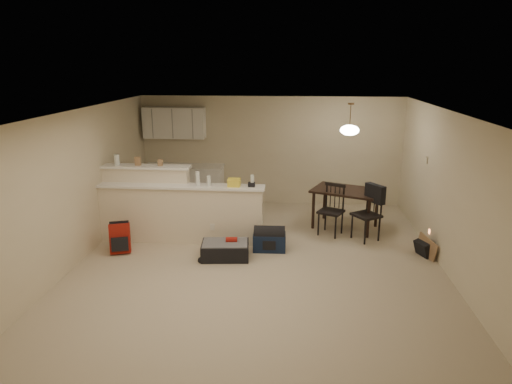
# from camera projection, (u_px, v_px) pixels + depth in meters

# --- Properties ---
(room) EXTENTS (7.00, 7.02, 2.50)m
(room) POSITION_uv_depth(u_px,v_px,m) (258.00, 192.00, 7.23)
(room) COLOR #B9A98E
(room) RESTS_ON ground
(breakfast_bar) EXTENTS (3.08, 0.58, 1.39)m
(breakfast_bar) POSITION_uv_depth(u_px,v_px,m) (169.00, 209.00, 8.49)
(breakfast_bar) COLOR beige
(breakfast_bar) RESTS_ON ground
(upper_cabinets) EXTENTS (1.40, 0.34, 0.70)m
(upper_cabinets) POSITION_uv_depth(u_px,v_px,m) (174.00, 123.00, 10.41)
(upper_cabinets) COLOR white
(upper_cabinets) RESTS_ON room
(kitchen_counter) EXTENTS (1.80, 0.60, 0.90)m
(kitchen_counter) POSITION_uv_depth(u_px,v_px,m) (184.00, 186.00, 10.67)
(kitchen_counter) COLOR white
(kitchen_counter) RESTS_ON ground
(thermostat) EXTENTS (0.02, 0.12, 0.12)m
(thermostat) POSITION_uv_depth(u_px,v_px,m) (427.00, 160.00, 8.40)
(thermostat) COLOR beige
(thermostat) RESTS_ON room
(jar) EXTENTS (0.10, 0.10, 0.20)m
(jar) POSITION_uv_depth(u_px,v_px,m) (117.00, 160.00, 8.46)
(jar) COLOR silver
(jar) RESTS_ON breakfast_bar
(cereal_box) EXTENTS (0.10, 0.07, 0.16)m
(cereal_box) POSITION_uv_depth(u_px,v_px,m) (138.00, 161.00, 8.43)
(cereal_box) COLOR #97724E
(cereal_box) RESTS_ON breakfast_bar
(small_box) EXTENTS (0.08, 0.06, 0.12)m
(small_box) POSITION_uv_depth(u_px,v_px,m) (160.00, 163.00, 8.40)
(small_box) COLOR #97724E
(small_box) RESTS_ON breakfast_bar
(bottle_a) EXTENTS (0.07, 0.07, 0.26)m
(bottle_a) POSITION_uv_depth(u_px,v_px,m) (198.00, 178.00, 8.19)
(bottle_a) COLOR silver
(bottle_a) RESTS_ON breakfast_bar
(bottle_b) EXTENTS (0.06, 0.06, 0.18)m
(bottle_b) POSITION_uv_depth(u_px,v_px,m) (209.00, 181.00, 8.19)
(bottle_b) COLOR silver
(bottle_b) RESTS_ON breakfast_bar
(bag_lump) EXTENTS (0.22, 0.18, 0.14)m
(bag_lump) POSITION_uv_depth(u_px,v_px,m) (234.00, 183.00, 8.16)
(bag_lump) COLOR #97724E
(bag_lump) RESTS_ON breakfast_bar
(pouch) EXTENTS (0.12, 0.10, 0.08)m
(pouch) POSITION_uv_depth(u_px,v_px,m) (252.00, 185.00, 8.14)
(pouch) COLOR #97724E
(pouch) RESTS_ON breakfast_bar
(extra_item_x) EXTENTS (0.06, 0.06, 0.22)m
(extra_item_x) POSITION_uv_depth(u_px,v_px,m) (252.00, 181.00, 8.12)
(extra_item_x) COLOR silver
(extra_item_x) RESTS_ON breakfast_bar
(dining_table) EXTENTS (1.50, 1.27, 0.80)m
(dining_table) POSITION_uv_depth(u_px,v_px,m) (346.00, 194.00, 9.08)
(dining_table) COLOR black
(dining_table) RESTS_ON ground
(pendant_lamp) EXTENTS (0.36, 0.36, 0.62)m
(pendant_lamp) POSITION_uv_depth(u_px,v_px,m) (350.00, 130.00, 8.72)
(pendant_lamp) COLOR brown
(pendant_lamp) RESTS_ON room
(dining_chair_near) EXTENTS (0.57, 0.56, 0.99)m
(dining_chair_near) POSITION_uv_depth(u_px,v_px,m) (331.00, 210.00, 8.76)
(dining_chair_near) COLOR black
(dining_chair_near) RESTS_ON ground
(dining_chair_far) EXTENTS (0.61, 0.61, 1.03)m
(dining_chair_far) POSITION_uv_depth(u_px,v_px,m) (366.00, 214.00, 8.50)
(dining_chair_far) COLOR black
(dining_chair_far) RESTS_ON ground
(suitcase) EXTENTS (0.85, 0.59, 0.27)m
(suitcase) POSITION_uv_depth(u_px,v_px,m) (225.00, 250.00, 7.79)
(suitcase) COLOR black
(suitcase) RESTS_ON ground
(red_backpack) EXTENTS (0.40, 0.31, 0.52)m
(red_backpack) POSITION_uv_depth(u_px,v_px,m) (120.00, 238.00, 7.99)
(red_backpack) COLOR maroon
(red_backpack) RESTS_ON ground
(navy_duffel) EXTENTS (0.58, 0.33, 0.31)m
(navy_duffel) POSITION_uv_depth(u_px,v_px,m) (269.00, 242.00, 8.10)
(navy_duffel) COLOR #13213D
(navy_duffel) RESTS_ON ground
(black_daypack) EXTENTS (0.32, 0.37, 0.28)m
(black_daypack) POSITION_uv_depth(u_px,v_px,m) (425.00, 248.00, 7.88)
(black_daypack) COLOR black
(black_daypack) RESTS_ON ground
(cardboard_sheet) EXTENTS (0.21, 0.44, 0.36)m
(cardboard_sheet) POSITION_uv_depth(u_px,v_px,m) (427.00, 248.00, 7.80)
(cardboard_sheet) COLOR #97724E
(cardboard_sheet) RESTS_ON ground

